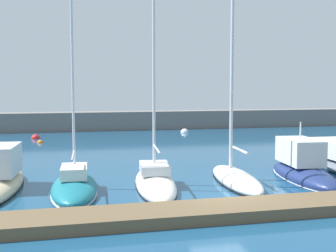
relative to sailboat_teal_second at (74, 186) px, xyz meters
name	(u,v)px	position (x,y,z in m)	size (l,w,h in m)	color
ground_plane	(223,201)	(6.32, -3.07, -0.31)	(120.00, 120.00, 0.00)	navy
dock_pier	(243,209)	(6.32, -5.25, -0.09)	(24.08, 2.19, 0.44)	brown
breakwater_seawall	(124,120)	(6.32, 29.69, 0.74)	(108.00, 2.76, 2.10)	slate
sailboat_teal_second	(74,186)	(0.00, 0.00, 0.00)	(2.47, 6.51, 10.85)	#19707F
sailboat_ivory_third	(155,181)	(3.94, 0.15, 0.01)	(2.74, 7.55, 13.14)	silver
sailboat_white_fourth	(236,176)	(8.16, -0.02, 0.07)	(2.27, 6.84, 12.15)	white
motorboat_navy_fifth	(302,168)	(12.14, 0.30, 0.25)	(2.92, 7.09, 3.44)	navy
mooring_buoy_orange	(40,143)	(-2.53, 19.33, -0.31)	(0.53, 0.53, 0.53)	orange
mooring_buoy_red	(36,139)	(-3.13, 22.72, -0.31)	(0.83, 0.83, 0.83)	red
mooring_buoy_white	(184,132)	(12.28, 24.80, -0.31)	(0.85, 0.85, 0.85)	white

